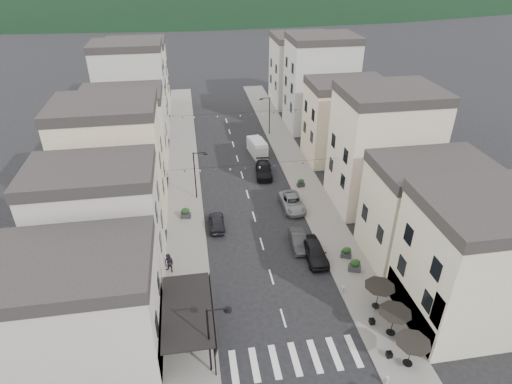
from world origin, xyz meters
TOP-DOWN VIEW (x-y plane):
  - ground at (0.00, 0.00)m, footprint 700.00×700.00m
  - sidewalk_left at (-7.50, 32.00)m, footprint 4.00×76.00m
  - sidewalk_right at (7.50, 32.00)m, footprint 4.00×76.00m
  - boutique_building at (-15.50, 5.00)m, footprint 12.00×8.00m
  - bistro_building at (14.50, 4.00)m, footprint 10.00×8.00m
  - boutique_awning at (-7.25, 5.00)m, footprint 3.77×7.50m
  - buildings_row_left at (-14.50, 37.75)m, footprint 10.20×54.16m
  - buildings_row_right at (14.50, 36.59)m, footprint 10.20×54.16m
  - cafe_terrace at (7.70, 2.80)m, footprint 2.50×8.10m
  - streetlamp_left_near at (-5.82, 2.00)m, footprint 1.70×0.56m
  - streetlamp_left_far at (-5.82, 26.00)m, footprint 1.70×0.56m
  - streetlamp_right_far at (5.82, 44.00)m, footprint 1.70×0.56m
  - bollards at (0.00, 5.50)m, footprint 11.66×10.26m
  - bunting_near at (0.00, 22.00)m, footprint 19.00×0.28m
  - bunting_far at (0.00, 38.00)m, footprint 19.00×0.28m
  - parked_car_a at (4.60, 12.93)m, footprint 1.92×4.77m
  - parked_car_b at (3.54, 15.09)m, footprint 1.63×4.16m
  - parked_car_c at (4.60, 22.16)m, footprint 2.46×5.11m
  - parked_car_d at (2.80, 30.48)m, footprint 2.59×5.22m
  - parked_car_e at (-4.23, 19.61)m, footprint 1.68×4.06m
  - delivery_van at (3.02, 36.96)m, footprint 2.44×4.88m
  - pedestrian_a at (-6.98, 9.45)m, footprint 0.71×0.50m
  - pedestrian_b at (-9.09, 13.09)m, footprint 1.20×1.16m
  - planter_la at (-6.20, 10.33)m, footprint 1.02×0.60m
  - planter_lb at (-7.45, 21.87)m, footprint 1.17×0.78m
  - planter_ra at (7.69, 10.49)m, footprint 1.27×0.96m
  - planter_rb at (7.59, 12.49)m, footprint 1.16×0.91m
  - planter_rc at (6.77, 26.61)m, footprint 0.98×0.61m

SIDE VIEW (x-z plane):
  - ground at x=0.00m, z-range 0.00..0.00m
  - sidewalk_left at x=-7.50m, z-range 0.00..0.12m
  - sidewalk_right at x=7.50m, z-range 0.00..0.12m
  - bollards at x=0.00m, z-range 0.12..0.72m
  - planter_rc at x=6.77m, z-range 0.10..1.15m
  - planter_la at x=-6.20m, z-range 0.10..1.21m
  - parked_car_b at x=3.54m, z-range 0.00..1.35m
  - planter_rb at x=7.59m, z-range 0.10..1.25m
  - parked_car_e at x=-4.23m, z-range 0.00..1.38m
  - parked_car_c at x=4.60m, z-range 0.00..1.40m
  - planter_lb at x=-7.45m, z-range 0.10..1.32m
  - parked_car_d at x=2.80m, z-range 0.00..1.46m
  - planter_ra at x=7.69m, z-range 0.10..1.36m
  - parked_car_a at x=4.60m, z-range 0.00..1.63m
  - pedestrian_a at x=-6.98m, z-range 0.12..1.95m
  - pedestrian_b at x=-9.09m, z-range 0.12..2.08m
  - delivery_van at x=3.02m, z-range -0.02..2.22m
  - cafe_terrace at x=7.70m, z-range 1.09..3.62m
  - boutique_awning at x=-7.25m, z-range 1.48..4.75m
  - streetlamp_left_near at x=-5.82m, z-range 0.70..6.70m
  - streetlamp_left_far at x=-5.82m, z-range 0.70..6.70m
  - streetlamp_right_far at x=5.82m, z-range 0.70..6.70m
  - boutique_building at x=-15.50m, z-range 0.00..8.00m
  - bistro_building at x=14.50m, z-range 0.00..10.00m
  - bunting_near at x=0.00m, z-range 5.34..5.96m
  - bunting_far at x=0.00m, z-range 5.34..5.96m
  - buildings_row_left at x=-14.50m, z-range -0.88..13.12m
  - buildings_row_right at x=14.50m, z-range -0.93..13.57m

